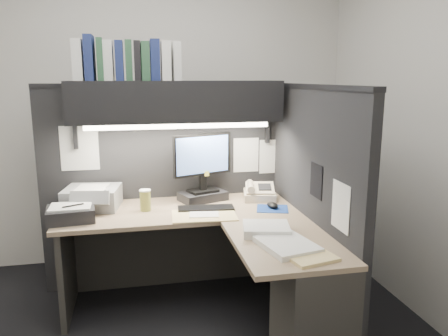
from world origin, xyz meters
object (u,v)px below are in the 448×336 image
Objects in this scene: overhead_shelf at (176,101)px; notebook_stack at (71,214)px; telephone at (259,193)px; keyboard at (206,208)px; coffee_cup at (145,201)px; printer at (92,198)px; monitor at (203,174)px; desk at (239,274)px.

overhead_shelf reaches higher than notebook_stack.
telephone reaches higher than notebook_stack.
notebook_stack reaches higher than keyboard.
overhead_shelf is at bearing 22.29° from notebook_stack.
coffee_cup is 0.51m from notebook_stack.
overhead_shelf is 4.05× the size of printer.
monitor is 0.84m from printer.
desk is 1.33m from overhead_shelf.
monitor reaches higher than desk.
overhead_shelf is 0.82m from keyboard.
notebook_stack is at bearing -171.68° from keyboard.
keyboard is 1.60× the size of telephone.
desk is 1.23m from printer.
desk is 0.59m from keyboard.
keyboard is at bearing -6.09° from printer.
desk is at bearing -45.50° from coffee_cup.
monitor is 0.32m from keyboard.
coffee_cup is 0.47× the size of notebook_stack.
coffee_cup is at bearing 175.71° from keyboard.
notebook_stack is (-0.75, -0.31, -0.72)m from overhead_shelf.
coffee_cup is 0.38× the size of printer.
coffee_cup is (-0.43, 0.07, 0.06)m from keyboard.
printer reaches higher than telephone.
monitor is 0.47m from telephone.
desk is 6.71× the size of telephone.
monitor is 1.29× the size of keyboard.
telephone is (0.63, -0.06, -0.72)m from overhead_shelf.
telephone is (0.33, 0.69, 0.34)m from desk.
overhead_shelf is 5.05× the size of notebook_stack.
notebook_stack is at bearing 157.25° from desk.
coffee_cup reaches higher than keyboard.
notebook_stack is at bearing -104.40° from printer.
keyboard is 0.84m from printer.
monitor reaches higher than telephone.
notebook_stack is (-1.39, -0.25, -0.00)m from telephone.
coffee_cup reaches higher than desk.
monitor is 1.71× the size of notebook_stack.
notebook_stack reaches higher than desk.
overhead_shelf reaches higher than telephone.
overhead_shelf is at bearing 111.79° from desk.
printer is 0.30m from notebook_stack.
monitor is at bearing 98.44° from desk.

